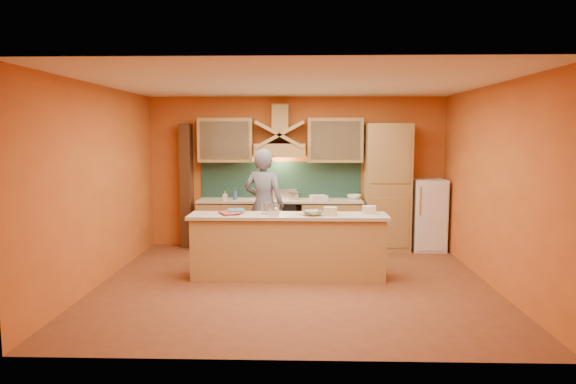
{
  "coord_description": "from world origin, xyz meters",
  "views": [
    {
      "loc": [
        0.11,
        -7.1,
        2.12
      ],
      "look_at": [
        -0.12,
        0.9,
        1.21
      ],
      "focal_mm": 32.0,
      "sensor_mm": 36.0,
      "label": 1
    }
  ],
  "objects_px": {
    "mixing_bowl": "(313,213)",
    "stove": "(280,225)",
    "kitchen_scale": "(274,213)",
    "fridge": "(428,215)",
    "person": "(264,205)"
  },
  "relations": [
    {
      "from": "stove",
      "to": "fridge",
      "type": "relative_size",
      "value": 0.69
    },
    {
      "from": "kitchen_scale",
      "to": "stove",
      "type": "bearing_deg",
      "value": 93.49
    },
    {
      "from": "fridge",
      "to": "person",
      "type": "bearing_deg",
      "value": -162.36
    },
    {
      "from": "person",
      "to": "kitchen_scale",
      "type": "height_order",
      "value": "person"
    },
    {
      "from": "mixing_bowl",
      "to": "stove",
      "type": "bearing_deg",
      "value": 105.83
    },
    {
      "from": "mixing_bowl",
      "to": "fridge",
      "type": "bearing_deg",
      "value": 42.84
    },
    {
      "from": "kitchen_scale",
      "to": "mixing_bowl",
      "type": "height_order",
      "value": "kitchen_scale"
    },
    {
      "from": "stove",
      "to": "person",
      "type": "bearing_deg",
      "value": -103.59
    },
    {
      "from": "fridge",
      "to": "person",
      "type": "relative_size",
      "value": 0.69
    },
    {
      "from": "kitchen_scale",
      "to": "fridge",
      "type": "bearing_deg",
      "value": 40.85
    },
    {
      "from": "fridge",
      "to": "stove",
      "type": "bearing_deg",
      "value": 180.0
    },
    {
      "from": "person",
      "to": "kitchen_scale",
      "type": "xyz_separation_m",
      "value": [
        0.22,
        -1.13,
        0.06
      ]
    },
    {
      "from": "mixing_bowl",
      "to": "kitchen_scale",
      "type": "bearing_deg",
      "value": -172.02
    },
    {
      "from": "fridge",
      "to": "kitchen_scale",
      "type": "bearing_deg",
      "value": -142.64
    },
    {
      "from": "stove",
      "to": "person",
      "type": "relative_size",
      "value": 0.48
    }
  ]
}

